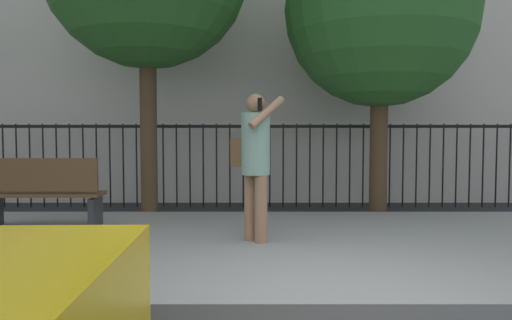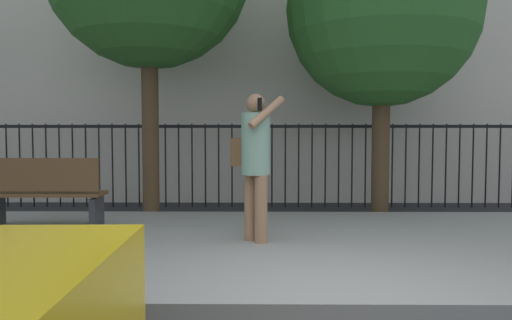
{
  "view_description": "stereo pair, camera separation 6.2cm",
  "coord_description": "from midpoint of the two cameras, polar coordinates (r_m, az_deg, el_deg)",
  "views": [
    {
      "loc": [
        -0.65,
        -3.75,
        1.46
      ],
      "look_at": [
        -0.65,
        2.49,
        1.1
      ],
      "focal_mm": 35.47,
      "sensor_mm": 36.0,
      "label": 1
    },
    {
      "loc": [
        -0.59,
        -3.75,
        1.46
      ],
      "look_at": [
        -0.65,
        2.49,
        1.1
      ],
      "focal_mm": 35.47,
      "sensor_mm": 36.0,
      "label": 2
    }
  ],
  "objects": [
    {
      "name": "sidewalk",
      "position": [
        6.14,
        5.89,
        -9.77
      ],
      "size": [
        28.0,
        4.4,
        0.15
      ],
      "primitive_type": "cube",
      "color": "gray",
      "rests_on": "ground"
    },
    {
      "name": "street_tree_mid",
      "position": [
        8.98,
        13.7,
        15.97
      ],
      "size": [
        3.2,
        3.2,
        5.06
      ],
      "color": "#4C3823",
      "rests_on": "ground"
    },
    {
      "name": "pedestrian_on_phone",
      "position": [
        5.97,
        -0.45,
        0.48
      ],
      "size": [
        0.66,
        0.71,
        1.75
      ],
      "color": "#936B4C",
      "rests_on": "sidewalk"
    },
    {
      "name": "street_bench",
      "position": [
        7.43,
        -23.24,
        -3.23
      ],
      "size": [
        1.6,
        0.45,
        0.95
      ],
      "color": "brown",
      "rests_on": "sidewalk"
    },
    {
      "name": "iron_fence",
      "position": [
        9.68,
        3.69,
        0.67
      ],
      "size": [
        12.03,
        0.04,
        1.6
      ],
      "color": "black",
      "rests_on": "ground"
    }
  ]
}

